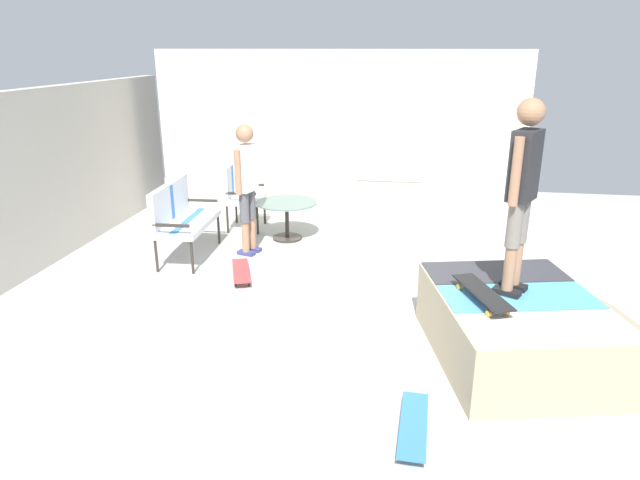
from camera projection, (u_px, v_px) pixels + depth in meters
The scene contains 11 objects.
ground_plane at pixel (335, 319), 6.08m from camera, with size 12.00×12.00×0.10m, color #A8A8A3.
house_facade at pixel (337, 136), 9.24m from camera, with size 0.23×6.00×2.70m.
skate_ramp at pixel (519, 328), 5.12m from camera, with size 2.22×2.55×0.63m.
patio_bench at pixel (179, 213), 7.55m from camera, with size 1.27×0.60×1.02m.
patio_chair_near_house at pixel (238, 190), 8.77m from camera, with size 0.65×0.58×1.02m.
patio_table at pixel (287, 213), 8.33m from camera, with size 0.90×0.90×0.57m.
person_watching at pixel (246, 179), 7.54m from camera, with size 0.46×0.31×1.78m.
person_skater at pixel (523, 183), 4.79m from camera, with size 0.43×0.34×1.72m.
skateboard_by_bench at pixel (241, 271), 7.01m from camera, with size 0.82×0.45×0.10m.
skateboard_spare at pixel (413, 425), 4.16m from camera, with size 0.81×0.23×0.10m.
skateboard_on_ramp at pixel (482, 293), 4.88m from camera, with size 0.82×0.47×0.10m.
Camera 1 is at (-5.42, -0.71, 2.73)m, focal length 31.60 mm.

